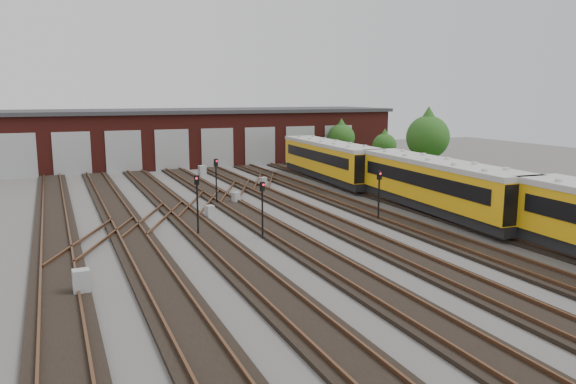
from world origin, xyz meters
name	(u,v)px	position (x,y,z in m)	size (l,w,h in m)	color
ground	(339,247)	(0.00, 0.00, 0.00)	(120.00, 120.00, 0.00)	#484643
track_network	(331,242)	(-0.17, 0.59, 0.11)	(30.40, 70.00, 0.33)	black
maintenance_shed	(178,136)	(-0.01, 39.97, 3.20)	(51.00, 12.50, 6.35)	#541915
grass_verge	(485,193)	(19.00, 10.00, 0.03)	(8.00, 55.00, 0.05)	#264E1A
metro_train	(437,184)	(10.00, 4.80, 2.07)	(3.93, 48.55, 3.39)	black
signal_mast_0	(197,198)	(-6.43, 5.14, 2.26)	(0.31, 0.29, 3.55)	black
signal_mast_1	(262,202)	(-3.19, 3.23, 2.08)	(0.30, 0.28, 3.25)	black
signal_mast_2	(216,175)	(-2.83, 13.93, 2.17)	(0.31, 0.29, 3.40)	black
signal_mast_3	(379,189)	(5.24, 4.46, 2.11)	(0.28, 0.26, 3.27)	black
relay_cabinet_0	(81,283)	(-13.16, -2.52, 0.55)	(0.66, 0.55, 1.10)	#9A9C9F
relay_cabinet_1	(210,212)	(-4.58, 9.44, 0.44)	(0.53, 0.44, 0.88)	#9A9C9F
relay_cabinet_2	(236,198)	(-1.44, 13.59, 0.44)	(0.53, 0.44, 0.89)	#9A9C9F
relay_cabinet_3	(202,171)	(-0.23, 28.26, 0.56)	(0.68, 0.56, 1.13)	#9A9C9F
relay_cabinet_4	(263,182)	(3.05, 19.77, 0.46)	(0.55, 0.46, 0.91)	#9A9C9F
tree_0	(341,134)	(17.73, 32.71, 3.42)	(3.22, 3.22, 5.33)	#311F16
tree_1	(385,143)	(20.00, 26.89, 2.82)	(2.65, 2.65, 4.39)	#311F16
tree_2	(428,132)	(19.98, 19.21, 4.47)	(4.19, 4.19, 6.95)	#311F16
bush_1	(421,170)	(19.22, 19.08, 0.76)	(1.52, 1.52, 1.52)	#1D4212
bush_2	(389,164)	(19.77, 25.47, 0.65)	(1.31, 1.31, 1.31)	#1D4212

